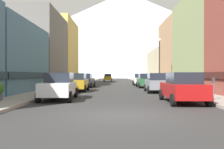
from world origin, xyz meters
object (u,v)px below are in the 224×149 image
at_px(car_right_1, 157,83).
at_px(pedestrian_0, 69,80).
at_px(car_left_1, 77,82).
at_px(car_right_3, 140,79).
at_px(car_right_0, 183,88).
at_px(trash_bin_right, 196,87).
at_px(car_left_0, 59,86).
at_px(car_left_2, 85,80).
at_px(potted_plant_2, 182,83).
at_px(streetlamp_right, 160,55).
at_px(car_driving_0, 108,77).
at_px(parking_meter_near, 214,85).
at_px(potted_plant_1, 46,84).
at_px(car_right_2, 145,80).

distance_m(car_right_1, pedestrian_0, 14.36).
xyz_separation_m(car_left_1, car_right_3, (7.60, 13.57, 0.00)).
xyz_separation_m(car_right_0, trash_bin_right, (2.55, 5.26, -0.26)).
relative_size(car_left_0, car_left_2, 1.00).
bearing_deg(car_left_1, potted_plant_2, 9.40).
relative_size(car_left_0, streetlamp_right, 0.77).
bearing_deg(potted_plant_2, car_driving_0, 104.70).
height_order(car_right_1, streetlamp_right, streetlamp_right).
distance_m(parking_meter_near, potted_plant_1, 16.06).
relative_size(car_left_0, car_driving_0, 1.02).
distance_m(car_left_2, parking_meter_near, 18.84).
distance_m(car_left_2, pedestrian_0, 3.14).
height_order(car_driving_0, trash_bin_right, car_driving_0).
relative_size(car_left_0, potted_plant_2, 4.49).
relative_size(car_right_1, car_right_2, 1.01).
bearing_deg(parking_meter_near, streetlamp_right, 91.54).
height_order(car_driving_0, streetlamp_right, streetlamp_right).
xyz_separation_m(car_right_0, streetlamp_right, (1.55, 15.28, 3.09)).
height_order(car_left_1, streetlamp_right, streetlamp_right).
bearing_deg(car_right_3, potted_plant_2, -74.79).
relative_size(car_right_2, car_right_3, 0.99).
relative_size(car_left_1, car_right_1, 0.99).
bearing_deg(car_right_2, potted_plant_1, -149.80).
bearing_deg(trash_bin_right, car_right_2, 102.88).
relative_size(parking_meter_near, potted_plant_1, 1.44).
distance_m(car_right_3, potted_plant_1, 16.90).
bearing_deg(car_right_3, car_left_0, -109.57).
xyz_separation_m(car_left_0, car_right_3, (7.60, 21.39, 0.00)).
bearing_deg(car_right_1, potted_plant_2, 43.50).
xyz_separation_m(car_right_0, car_right_2, (0.00, 16.42, 0.00)).
relative_size(car_left_0, car_right_3, 1.01).
bearing_deg(car_right_2, potted_plant_2, -57.72).
distance_m(car_right_1, car_right_3, 14.82).
xyz_separation_m(car_right_2, streetlamp_right, (1.55, -1.14, 3.09)).
bearing_deg(parking_meter_near, car_right_1, 103.81).
xyz_separation_m(car_left_1, car_driving_0, (2.20, 34.58, 0.00)).
bearing_deg(parking_meter_near, car_right_3, 94.90).
bearing_deg(car_left_2, parking_meter_near, -59.53).
height_order(car_left_2, car_right_2, same).
bearing_deg(pedestrian_0, streetlamp_right, -15.86).
bearing_deg(parking_meter_near, trash_bin_right, 83.01).
distance_m(car_driving_0, trash_bin_right, 39.68).
bearing_deg(car_left_0, car_left_1, 89.97).
bearing_deg(parking_meter_near, car_left_0, 171.80).
bearing_deg(car_left_1, car_left_0, -90.03).
bearing_deg(streetlamp_right, potted_plant_1, -157.39).
bearing_deg(car_left_1, car_left_2, 90.03).
bearing_deg(car_left_2, potted_plant_2, -25.95).
distance_m(car_left_1, pedestrian_0, 9.34).
relative_size(car_left_1, potted_plant_2, 4.43).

